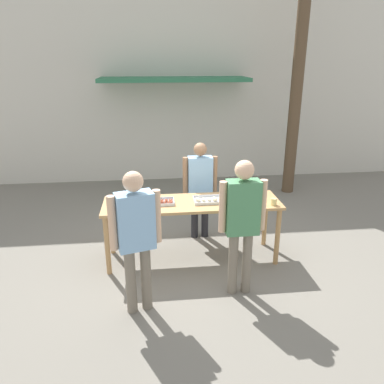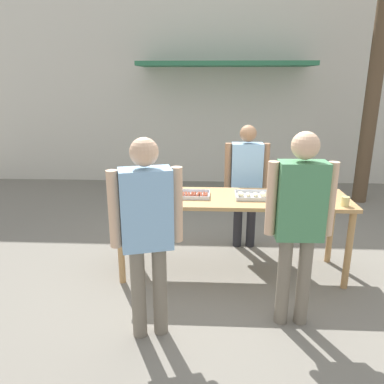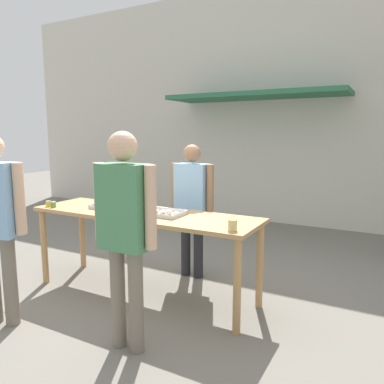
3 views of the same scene
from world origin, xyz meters
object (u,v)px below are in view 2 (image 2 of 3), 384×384
object	(u,v)px
beer_cup	(345,201)
condiment_jar_ketchup	(133,200)
food_tray_buns	(255,195)
person_customer_with_cup	(299,214)
food_tray_sausages	(192,195)
condiment_jar_mustard	(125,200)
person_customer_holding_hotdog	(147,223)
person_server_behind_table	(246,176)

from	to	relation	value
beer_cup	condiment_jar_ketchup	bearing A→B (deg)	-179.61
food_tray_buns	person_customer_with_cup	size ratio (longest dim) A/B	0.25
condiment_jar_ketchup	person_customer_with_cup	xyz separation A→B (m)	(1.55, -0.66, 0.11)
food_tray_sausages	food_tray_buns	size ratio (longest dim) A/B	0.88
food_tray_sausages	condiment_jar_ketchup	size ratio (longest dim) A/B	5.79
condiment_jar_mustard	person_customer_holding_hotdog	world-z (taller)	person_customer_holding_hotdog
food_tray_buns	beer_cup	world-z (taller)	beer_cup
person_customer_holding_hotdog	food_tray_sausages	bearing A→B (deg)	-120.98
beer_cup	person_customer_with_cup	size ratio (longest dim) A/B	0.06
food_tray_sausages	person_customer_with_cup	size ratio (longest dim) A/B	0.22
food_tray_sausages	condiment_jar_mustard	size ratio (longest dim) A/B	5.79
beer_cup	person_customer_holding_hotdog	world-z (taller)	person_customer_holding_hotdog
food_tray_buns	person_customer_holding_hotdog	world-z (taller)	person_customer_holding_hotdog
person_server_behind_table	beer_cup	bearing A→B (deg)	-46.91
condiment_jar_ketchup	person_customer_holding_hotdog	world-z (taller)	person_customer_holding_hotdog
person_server_behind_table	condiment_jar_ketchup	bearing A→B (deg)	-143.40
food_tray_sausages	person_server_behind_table	bearing A→B (deg)	47.19
person_customer_holding_hotdog	person_customer_with_cup	xyz separation A→B (m)	(1.26, 0.22, 0.02)
food_tray_buns	beer_cup	distance (m)	0.91
condiment_jar_mustard	person_customer_with_cup	bearing A→B (deg)	-22.10
food_tray_buns	person_customer_with_cup	distance (m)	0.96
condiment_jar_ketchup	person_customer_holding_hotdog	bearing A→B (deg)	-71.60
condiment_jar_ketchup	person_customer_with_cup	world-z (taller)	person_customer_with_cup
food_tray_buns	person_server_behind_table	xyz separation A→B (m)	(-0.03, 0.70, 0.03)
person_server_behind_table	person_customer_with_cup	world-z (taller)	person_customer_with_cup
food_tray_buns	beer_cup	size ratio (longest dim) A/B	4.53
food_tray_buns	person_customer_holding_hotdog	bearing A→B (deg)	-131.19
person_customer_with_cup	food_tray_buns	bearing A→B (deg)	-75.17
beer_cup	person_customer_holding_hotdog	distance (m)	2.08
food_tray_buns	condiment_jar_mustard	size ratio (longest dim) A/B	6.58
condiment_jar_ketchup	food_tray_sausages	bearing A→B (deg)	23.08
beer_cup	person_customer_with_cup	bearing A→B (deg)	-132.48
person_customer_holding_hotdog	condiment_jar_mustard	bearing A→B (deg)	-82.71
food_tray_sausages	beer_cup	xyz separation A→B (m)	(1.56, -0.24, 0.03)
food_tray_sausages	condiment_jar_mustard	xyz separation A→B (m)	(-0.69, -0.25, 0.02)
food_tray_sausages	person_server_behind_table	world-z (taller)	person_server_behind_table
condiment_jar_ketchup	person_customer_with_cup	distance (m)	1.69
food_tray_buns	beer_cup	bearing A→B (deg)	-15.40
person_server_behind_table	person_customer_with_cup	size ratio (longest dim) A/B	0.92
condiment_jar_ketchup	beer_cup	bearing A→B (deg)	0.39
beer_cup	condiment_jar_mustard	bearing A→B (deg)	-179.70
food_tray_buns	person_customer_with_cup	xyz separation A→B (m)	(0.26, -0.92, 0.13)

